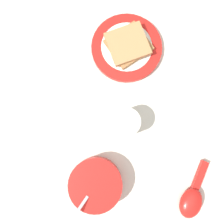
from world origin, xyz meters
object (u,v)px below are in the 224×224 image
object	(u,v)px
egg_bowl	(96,184)
drinking_cup	(126,123)
soup_spoon	(192,199)
toast_plate	(127,48)
toast_sandwich	(128,44)

from	to	relation	value
egg_bowl	drinking_cup	size ratio (longest dim) A/B	2.05
drinking_cup	soup_spoon	bearing A→B (deg)	76.16
toast_plate	soup_spoon	distance (m)	0.44
toast_plate	toast_sandwich	world-z (taller)	toast_sandwich
toast_sandwich	soup_spoon	world-z (taller)	toast_sandwich
toast_plate	drinking_cup	world-z (taller)	drinking_cup
soup_spoon	toast_plate	bearing A→B (deg)	-123.02
egg_bowl	toast_sandwich	bearing A→B (deg)	-157.83
toast_sandwich	soup_spoon	xyz separation A→B (m)	(0.24, 0.37, -0.01)
toast_plate	egg_bowl	bearing A→B (deg)	22.60
egg_bowl	toast_plate	size ratio (longest dim) A/B	0.74
egg_bowl	toast_plate	xyz separation A→B (m)	(-0.35, -0.15, -0.02)
egg_bowl	drinking_cup	xyz separation A→B (m)	(-0.17, -0.03, 0.01)
egg_bowl	soup_spoon	size ratio (longest dim) A/B	0.94
toast_sandwich	drinking_cup	bearing A→B (deg)	32.75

